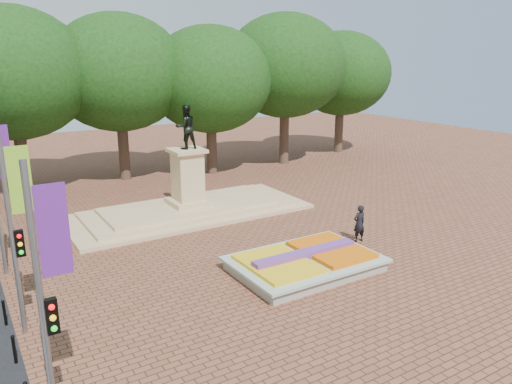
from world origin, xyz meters
The scene contains 7 objects.
ground centered at (0.00, 0.00, 0.00)m, with size 90.00×90.00×0.00m, color brown.
flower_bed centered at (1.03, -2.00, 0.38)m, with size 6.30×4.30×0.91m.
monument centered at (0.00, 8.00, 0.88)m, with size 14.00×6.00×6.40m.
tree_row_back centered at (2.33, 18.00, 6.67)m, with size 44.80×8.80×10.43m.
banner_poles centered at (-10.08, -1.31, 3.88)m, with size 0.88×11.17×7.00m.
bollard_row centered at (-10.70, -1.50, 0.53)m, with size 0.12×13.12×0.98m.
pedestrian centered at (5.39, -0.67, 0.95)m, with size 0.70×0.46×1.91m, color black.
Camera 1 is at (-11.47, -18.01, 9.19)m, focal length 35.00 mm.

